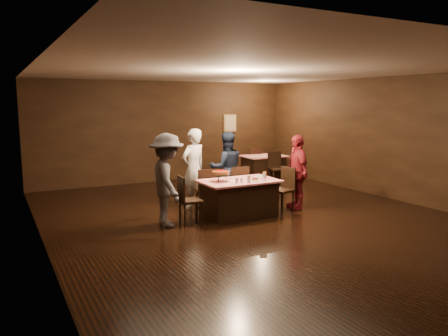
% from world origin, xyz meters
% --- Properties ---
extents(room, '(10.00, 10.04, 3.02)m').
position_xyz_m(room, '(0.00, 0.01, 2.14)').
color(room, black).
rests_on(room, ground).
extents(main_table, '(1.60, 1.00, 0.77)m').
position_xyz_m(main_table, '(-0.18, 0.26, 0.39)').
color(main_table, red).
rests_on(main_table, ground).
extents(back_table, '(1.30, 0.90, 0.77)m').
position_xyz_m(back_table, '(2.61, 3.58, 0.39)').
color(back_table, red).
rests_on(back_table, ground).
extents(chair_far_left, '(0.51, 0.51, 0.95)m').
position_xyz_m(chair_far_left, '(-0.58, 1.01, 0.47)').
color(chair_far_left, black).
rests_on(chair_far_left, ground).
extents(chair_far_right, '(0.51, 0.51, 0.95)m').
position_xyz_m(chair_far_right, '(0.22, 1.01, 0.47)').
color(chair_far_right, black).
rests_on(chair_far_right, ground).
extents(chair_end_left, '(0.46, 0.46, 0.95)m').
position_xyz_m(chair_end_left, '(-1.28, 0.26, 0.47)').
color(chair_end_left, black).
rests_on(chair_end_left, ground).
extents(chair_end_right, '(0.49, 0.49, 0.95)m').
position_xyz_m(chair_end_right, '(0.92, 0.26, 0.47)').
color(chair_end_right, black).
rests_on(chair_end_right, ground).
extents(chair_back_near, '(0.50, 0.50, 0.95)m').
position_xyz_m(chair_back_near, '(2.61, 2.88, 0.47)').
color(chair_back_near, black).
rests_on(chair_back_near, ground).
extents(chair_back_far, '(0.48, 0.48, 0.95)m').
position_xyz_m(chair_back_far, '(2.61, 4.18, 0.47)').
color(chair_back_far, black).
rests_on(chair_back_far, ground).
extents(diner_white_jacket, '(0.76, 0.62, 1.79)m').
position_xyz_m(diner_white_jacket, '(-0.70, 1.41, 0.90)').
color(diner_white_jacket, white).
rests_on(diner_white_jacket, ground).
extents(diner_navy_hoodie, '(0.94, 0.80, 1.69)m').
position_xyz_m(diner_navy_hoodie, '(0.16, 1.44, 0.85)').
color(diner_navy_hoodie, '#161E32').
rests_on(diner_navy_hoodie, ground).
extents(diner_grey_knit, '(0.81, 1.24, 1.79)m').
position_xyz_m(diner_grey_knit, '(-1.75, 0.31, 0.90)').
color(diner_grey_knit, '#56575C').
rests_on(diner_grey_knit, ground).
extents(diner_red_shirt, '(0.66, 1.05, 1.66)m').
position_xyz_m(diner_red_shirt, '(1.32, 0.27, 0.83)').
color(diner_red_shirt, '#A5222F').
rests_on(diner_red_shirt, ground).
extents(pizza_stand, '(0.38, 0.38, 0.22)m').
position_xyz_m(pizza_stand, '(-0.58, 0.31, 0.95)').
color(pizza_stand, black).
rests_on(pizza_stand, main_table).
extents(plate_with_slice, '(0.25, 0.25, 0.06)m').
position_xyz_m(plate_with_slice, '(0.07, 0.08, 0.80)').
color(plate_with_slice, white).
rests_on(plate_with_slice, main_table).
extents(plate_empty, '(0.25, 0.25, 0.01)m').
position_xyz_m(plate_empty, '(0.37, 0.41, 0.78)').
color(plate_empty, white).
rests_on(plate_empty, main_table).
extents(glass_front_left, '(0.08, 0.08, 0.14)m').
position_xyz_m(glass_front_left, '(-0.13, -0.04, 0.84)').
color(glass_front_left, silver).
rests_on(glass_front_left, main_table).
extents(glass_front_right, '(0.08, 0.08, 0.14)m').
position_xyz_m(glass_front_right, '(0.27, 0.01, 0.84)').
color(glass_front_right, silver).
rests_on(glass_front_right, main_table).
extents(glass_amber, '(0.08, 0.08, 0.14)m').
position_xyz_m(glass_amber, '(0.42, 0.21, 0.84)').
color(glass_amber, '#BF7F26').
rests_on(glass_amber, main_table).
extents(condiments, '(0.17, 0.10, 0.09)m').
position_xyz_m(condiments, '(-0.36, -0.03, 0.82)').
color(condiments, silver).
rests_on(condiments, main_table).
extents(napkin_center, '(0.19, 0.19, 0.01)m').
position_xyz_m(napkin_center, '(0.12, 0.26, 0.77)').
color(napkin_center, white).
rests_on(napkin_center, main_table).
extents(napkin_left, '(0.21, 0.21, 0.01)m').
position_xyz_m(napkin_left, '(-0.33, 0.21, 0.77)').
color(napkin_left, white).
rests_on(napkin_left, main_table).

